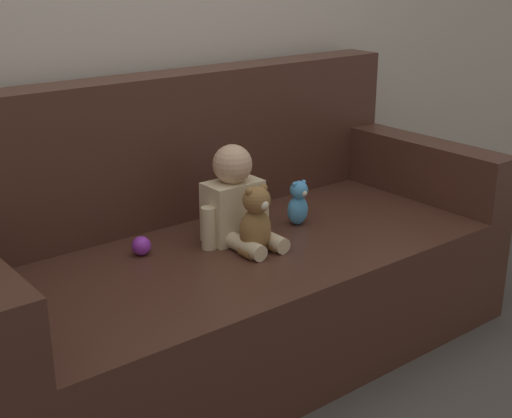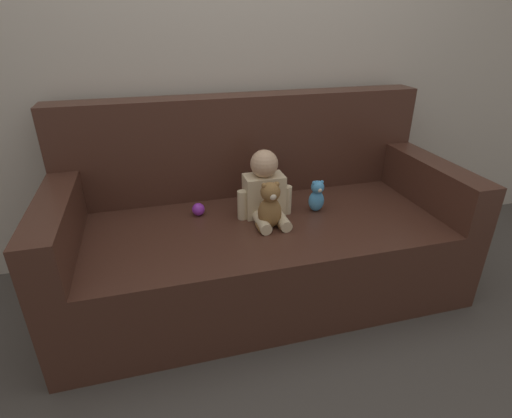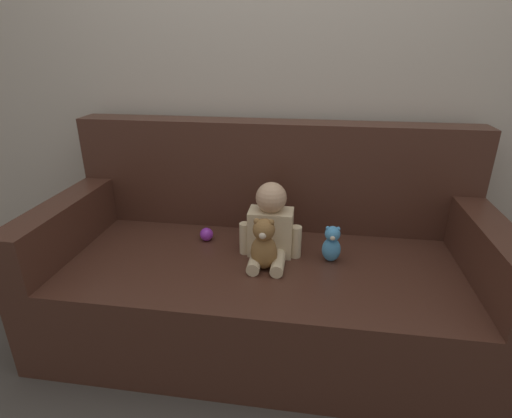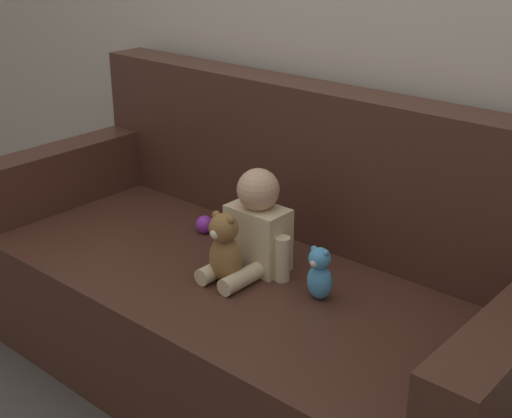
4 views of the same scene
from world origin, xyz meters
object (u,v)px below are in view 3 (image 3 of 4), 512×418
couch (266,269)px  plush_toy_side (332,244)px  toy_ball (207,234)px  teddy_bear_brown (264,246)px  person_baby (270,226)px

couch → plush_toy_side: size_ratio=11.75×
toy_ball → plush_toy_side: bearing=-10.5°
teddy_bear_brown → toy_ball: teddy_bear_brown is taller
couch → teddy_bear_brown: bearing=-85.9°
plush_toy_side → toy_ball: bearing=169.5°
couch → person_baby: bearing=-58.0°
toy_ball → person_baby: bearing=-15.9°
person_baby → plush_toy_side: bearing=-3.9°
plush_toy_side → teddy_bear_brown: bearing=-159.0°
teddy_bear_brown → toy_ball: bearing=144.7°
couch → teddy_bear_brown: size_ratio=8.47×
teddy_bear_brown → plush_toy_side: (0.31, 0.12, -0.03)m
couch → person_baby: (0.03, -0.04, 0.27)m
couch → plush_toy_side: bearing=-10.9°
person_baby → toy_ball: bearing=164.1°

